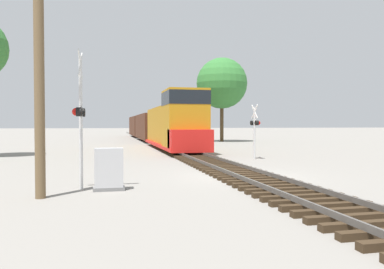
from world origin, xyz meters
TOP-DOWN VIEW (x-y plane):
  - ground_plane at (0.00, 0.00)m, footprint 400.00×400.00m
  - rail_track_bed at (0.00, -0.00)m, footprint 2.60×160.00m
  - freight_train at (0.00, 31.68)m, footprint 2.93×48.08m
  - crossing_signal_near at (-6.39, -1.78)m, footprint 0.38×1.01m
  - crossing_signal_far at (3.57, 7.17)m, footprint 0.35×1.00m
  - relay_cabinet at (-5.46, -2.22)m, footprint 1.02×0.50m
  - utility_pole at (-7.44, -3.14)m, footprint 1.80×0.30m
  - tree_mid_background at (8.63, 30.27)m, footprint 6.38×6.38m

SIDE VIEW (x-z plane):
  - ground_plane at x=0.00m, z-range 0.00..0.00m
  - rail_track_bed at x=0.00m, z-range -0.02..0.29m
  - relay_cabinet at x=-5.46m, z-range -0.01..1.39m
  - freight_train at x=0.00m, z-range -0.42..4.26m
  - crossing_signal_far at x=3.57m, z-range 0.37..3.81m
  - crossing_signal_near at x=-6.39m, z-range 0.21..4.87m
  - utility_pole at x=-7.44m, z-range 0.12..8.88m
  - tree_mid_background at x=8.63m, z-range 2.06..12.60m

